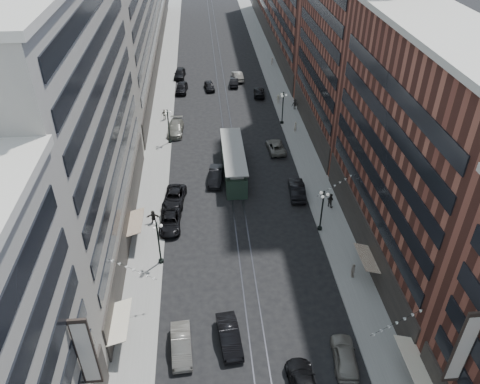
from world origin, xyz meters
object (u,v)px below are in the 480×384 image
object	(u,v)px
car_7	(174,198)
pedestrian_9	(295,104)
car_4	(345,356)
car_12	(259,92)
pedestrian_5	(153,217)
pedestrian_extra_2	(138,222)
car_10	(297,189)
lamppost_se_mid	(283,107)
car_6	(303,384)
streetcar	(234,163)
pedestrian_4	(353,270)
car_5	(229,336)
pedestrian_7	(330,200)
car_11	(276,147)
car_2	(170,222)
pedestrian_8	(295,127)
pedestrian_extra_0	(278,99)
car_extra_1	(216,176)
car_extra_2	(180,73)
car_9	(182,88)
lamppost_se_far	(322,209)
car_14	(238,76)
car_1	(181,345)
car_13	(209,86)
car_extra_0	(234,82)
lamppost_sw_far	(159,241)
lamppost_sw_mid	(169,125)
car_8	(176,128)
pedestrian_2	(135,225)
pedestrian_6	(165,114)

from	to	relation	value
car_7	pedestrian_9	distance (m)	33.23
car_4	car_12	distance (m)	57.90
pedestrian_5	pedestrian_extra_2	bearing A→B (deg)	-146.41
car_4	car_10	size ratio (longest dim) A/B	0.91
lamppost_se_mid	car_6	size ratio (longest dim) A/B	1.01
streetcar	pedestrian_4	xyz separation A→B (m)	(10.83, -21.40, -0.67)
pedestrian_extra_2	car_5	bearing A→B (deg)	146.41
pedestrian_7	pedestrian_extra_2	world-z (taller)	pedestrian_7
car_11	car_2	bearing A→B (deg)	44.65
lamppost_se_mid	pedestrian_5	xyz separation A→B (m)	(-19.63, -24.99, -2.09)
pedestrian_extra_2	car_6	bearing A→B (deg)	151.46
car_7	pedestrian_8	distance (m)	25.93
lamppost_se_mid	pedestrian_extra_2	bearing A→B (deg)	-129.40
streetcar	pedestrian_4	size ratio (longest dim) A/B	7.62
car_7	pedestrian_extra_0	world-z (taller)	pedestrian_extra_0
pedestrian_8	car_extra_1	bearing A→B (deg)	6.35
car_11	car_extra_2	world-z (taller)	car_extra_2
car_7	car_9	bearing A→B (deg)	96.78
car_6	car_10	world-z (taller)	car_10
pedestrian_7	pedestrian_extra_2	size ratio (longest dim) A/B	1.03
lamppost_se_far	lamppost_se_mid	world-z (taller)	same
car_14	car_extra_1	world-z (taller)	car_extra_1
car_14	pedestrian_extra_2	xyz separation A→B (m)	(-15.54, -46.17, 0.23)
streetcar	car_4	distance (m)	32.16
lamppost_se_mid	car_1	size ratio (longest dim) A/B	1.12
car_4	pedestrian_9	distance (m)	51.40
car_extra_1	car_11	bearing A→B (deg)	45.56
car_10	pedestrian_5	size ratio (longest dim) A/B	3.13
lamppost_se_far	car_13	bearing A→B (deg)	104.84
car_4	pedestrian_8	world-z (taller)	pedestrian_8
streetcar	pedestrian_5	bearing A→B (deg)	-134.94
car_extra_0	car_extra_2	world-z (taller)	car_extra_2
lamppost_sw_far	car_extra_2	distance (m)	54.65
lamppost_sw_mid	car_7	distance (m)	16.15
car_7	car_8	size ratio (longest dim) A/B	0.95
lamppost_se_mid	car_4	xyz separation A→B (m)	(-1.95, -45.86, -2.27)
car_9	car_8	bearing A→B (deg)	-87.30
lamppost_sw_mid	pedestrian_8	size ratio (longest dim) A/B	3.25
car_extra_2	pedestrian_extra_2	distance (m)	48.66
pedestrian_9	car_extra_2	size ratio (longest dim) A/B	0.36
car_10	car_extra_0	world-z (taller)	car_10
car_extra_1	pedestrian_extra_2	size ratio (longest dim) A/B	2.84
pedestrian_4	car_12	xyz separation A→B (m)	(-4.02, 47.98, -0.31)
streetcar	car_extra_1	bearing A→B (deg)	-144.04
pedestrian_7	car_extra_1	world-z (taller)	pedestrian_7
car_12	car_13	distance (m)	9.93
car_11	car_extra_1	xyz separation A→B (m)	(-9.37, -7.56, 0.14)
car_7	pedestrian_extra_2	distance (m)	6.40
car_6	pedestrian_2	xyz separation A→B (m)	(-15.65, 21.83, 0.16)
car_7	pedestrian_6	bearing A→B (deg)	102.80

